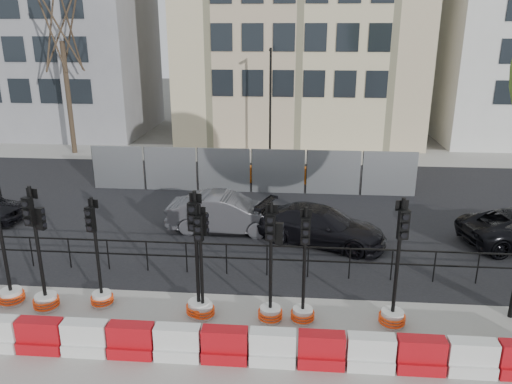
# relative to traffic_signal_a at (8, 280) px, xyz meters

# --- Properties ---
(ground) EXTENTS (120.00, 120.00, 0.00)m
(ground) POSITION_rel_traffic_signal_a_xyz_m (5.47, 0.93, -0.70)
(ground) COLOR #51514C
(ground) RESTS_ON ground
(sidewalk_near) EXTENTS (40.00, 6.00, 0.02)m
(sidewalk_near) POSITION_rel_traffic_signal_a_xyz_m (5.47, -2.07, -0.69)
(sidewalk_near) COLOR gray
(sidewalk_near) RESTS_ON ground
(road) EXTENTS (40.00, 14.00, 0.03)m
(road) POSITION_rel_traffic_signal_a_xyz_m (5.47, 7.93, -0.68)
(road) COLOR black
(road) RESTS_ON ground
(sidewalk_far) EXTENTS (40.00, 4.00, 0.02)m
(sidewalk_far) POSITION_rel_traffic_signal_a_xyz_m (5.47, 16.93, -0.69)
(sidewalk_far) COLOR gray
(sidewalk_far) RESTS_ON ground
(building_grey) EXTENTS (11.00, 9.06, 14.00)m
(building_grey) POSITION_rel_traffic_signal_a_xyz_m (-8.53, 22.91, 6.30)
(building_grey) COLOR gray
(building_grey) RESTS_ON ground
(kerb_railing) EXTENTS (18.00, 0.04, 1.00)m
(kerb_railing) POSITION_rel_traffic_signal_a_xyz_m (5.47, 2.13, -0.01)
(kerb_railing) COLOR black
(kerb_railing) RESTS_ON ground
(heras_fencing) EXTENTS (14.33, 1.72, 2.00)m
(heras_fencing) POSITION_rel_traffic_signal_a_xyz_m (5.46, 10.72, -0.02)
(heras_fencing) COLOR gray
(heras_fencing) RESTS_ON ground
(lamp_post_far) EXTENTS (0.12, 0.56, 6.00)m
(lamp_post_far) POSITION_rel_traffic_signal_a_xyz_m (5.97, 15.91, 2.52)
(lamp_post_far) COLOR black
(lamp_post_far) RESTS_ON ground
(tree_bare_far) EXTENTS (2.00, 2.00, 9.00)m
(tree_bare_far) POSITION_rel_traffic_signal_a_xyz_m (-5.53, 16.43, 5.95)
(tree_bare_far) COLOR #473828
(tree_bare_far) RESTS_ON ground
(barrier_row) EXTENTS (16.75, 0.50, 0.80)m
(barrier_row) POSITION_rel_traffic_signal_a_xyz_m (5.47, -1.87, -0.33)
(barrier_row) COLOR #B10E17
(barrier_row) RESTS_ON ground
(traffic_signal_a) EXTENTS (0.67, 0.67, 3.39)m
(traffic_signal_a) POSITION_rel_traffic_signal_a_xyz_m (0.00, 0.00, 0.00)
(traffic_signal_a) COLOR silver
(traffic_signal_a) RESTS_ON ground
(traffic_signal_b) EXTENTS (0.67, 0.67, 3.38)m
(traffic_signal_b) POSITION_rel_traffic_signal_a_xyz_m (1.05, -0.18, 0.11)
(traffic_signal_b) COLOR silver
(traffic_signal_b) RESTS_ON ground
(traffic_signal_c) EXTENTS (0.60, 0.60, 3.03)m
(traffic_signal_c) POSITION_rel_traffic_signal_a_xyz_m (2.42, 0.13, -0.07)
(traffic_signal_c) COLOR silver
(traffic_signal_c) RESTS_ON ground
(traffic_signal_d) EXTENTS (0.66, 0.66, 3.36)m
(traffic_signal_d) POSITION_rel_traffic_signal_a_xyz_m (5.09, -0.15, 0.10)
(traffic_signal_d) COLOR silver
(traffic_signal_d) RESTS_ON ground
(traffic_signal_e) EXTENTS (0.60, 0.60, 3.04)m
(traffic_signal_e) POSITION_rel_traffic_signal_a_xyz_m (5.19, -0.22, -0.07)
(traffic_signal_e) COLOR silver
(traffic_signal_e) RESTS_ON ground
(traffic_signal_f) EXTENTS (0.62, 0.62, 3.16)m
(traffic_signal_f) POSITION_rel_traffic_signal_a_xyz_m (6.91, -0.24, 0.05)
(traffic_signal_f) COLOR silver
(traffic_signal_f) RESTS_ON ground
(traffic_signal_g) EXTENTS (0.60, 0.60, 3.05)m
(traffic_signal_g) POSITION_rel_traffic_signal_a_xyz_m (7.71, -0.21, -0.07)
(traffic_signal_g) COLOR silver
(traffic_signal_g) RESTS_ON ground
(traffic_signal_h) EXTENTS (0.66, 0.66, 3.34)m
(traffic_signal_h) POSITION_rel_traffic_signal_a_xyz_m (9.91, -0.21, -0.01)
(traffic_signal_h) COLOR silver
(traffic_signal_h) RESTS_ON ground
(car_b) EXTENTS (1.77, 4.27, 1.37)m
(car_b) POSITION_rel_traffic_signal_a_xyz_m (4.99, 5.48, -0.01)
(car_b) COLOR #46464B
(car_b) RESTS_ON ground
(car_c) EXTENTS (4.57, 5.50, 1.27)m
(car_c) POSITION_rel_traffic_signal_a_xyz_m (8.35, 4.66, -0.07)
(car_c) COLOR black
(car_c) RESTS_ON ground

